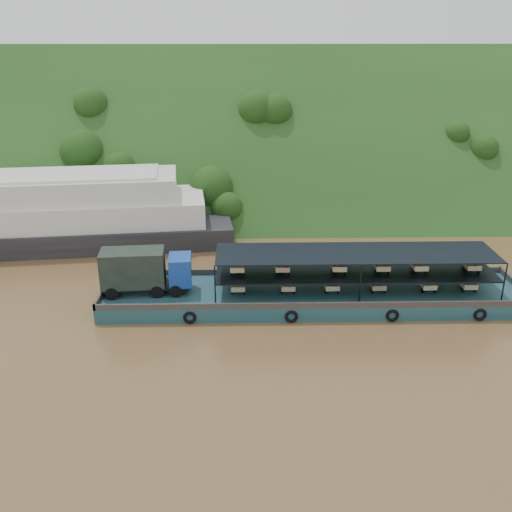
{
  "coord_description": "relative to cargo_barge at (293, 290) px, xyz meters",
  "views": [
    {
      "loc": [
        -2.97,
        -43.11,
        21.65
      ],
      "look_at": [
        -2.0,
        3.0,
        3.2
      ],
      "focal_mm": 40.0,
      "sensor_mm": 36.0,
      "label": 1
    }
  ],
  "objects": [
    {
      "name": "cargo_barge",
      "position": [
        0.0,
        0.0,
        0.0
      ],
      "size": [
        35.0,
        7.18,
        4.93
      ],
      "color": "#153A4C",
      "rests_on": "ground"
    },
    {
      "name": "passenger_ferry",
      "position": [
        -24.52,
        14.99,
        2.09
      ],
      "size": [
        38.75,
        13.55,
        7.68
      ],
      "rotation": [
        0.0,
        0.0,
        0.11
      ],
      "color": "black",
      "rests_on": "ground"
    },
    {
      "name": "hillside",
      "position": [
        -1.03,
        35.8,
        -1.23
      ],
      "size": [
        140.0,
        39.6,
        39.6
      ],
      "primitive_type": "cube",
      "rotation": [
        0.79,
        0.0,
        0.0
      ],
      "color": "#193B15",
      "rests_on": "ground"
    },
    {
      "name": "ground",
      "position": [
        -1.03,
        -0.2,
        -1.23
      ],
      "size": [
        160.0,
        160.0,
        0.0
      ],
      "primitive_type": "plane",
      "color": "brown",
      "rests_on": "ground"
    }
  ]
}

